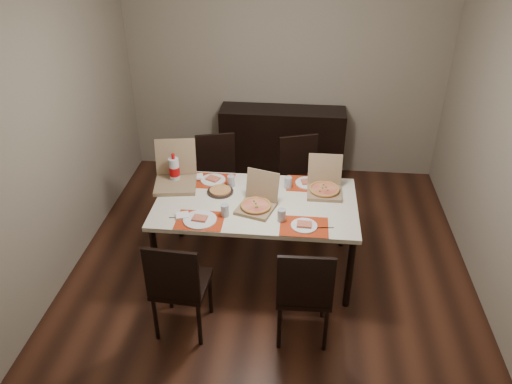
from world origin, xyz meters
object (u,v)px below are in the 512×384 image
chair_far_left (217,174)px  soda_bottle (174,170)px  chair_far_right (300,176)px  dip_bowl (263,192)px  dining_table (256,208)px  chair_near_right (304,291)px  pizza_box_center (257,203)px  chair_near_left (178,284)px  sideboard (282,144)px

chair_far_left → soda_bottle: (-0.29, -0.61, 0.36)m
chair_far_right → dip_bowl: chair_far_right is taller
dining_table → chair_near_right: 0.99m
dining_table → pizza_box_center: pizza_box_center is taller
chair_near_right → chair_far_right: size_ratio=1.00×
chair_near_right → dip_bowl: 1.12m
chair_far_right → pizza_box_center: (-0.37, -1.04, 0.29)m
chair_near_left → pizza_box_center: bearing=55.2°
dining_table → dip_bowl: bearing=70.5°
chair_near_right → sideboard: bearing=96.7°
chair_near_right → pizza_box_center: size_ratio=2.29×
dining_table → soda_bottle: size_ratio=6.04×
chair_near_left → pizza_box_center: (0.54, 0.78, 0.29)m
pizza_box_center → dip_bowl: 0.26m
dining_table → soda_bottle: soda_bottle is taller
soda_bottle → chair_near_left: bearing=-76.4°
chair_near_left → soda_bottle: size_ratio=3.12×
chair_far_right → soda_bottle: soda_bottle is taller
chair_near_right → chair_far_left: same height
sideboard → dining_table: bearing=-94.4°
dip_bowl → soda_bottle: soda_bottle is taller
dining_table → chair_far_left: chair_far_left is taller
sideboard → soda_bottle: (-0.94, -1.56, 0.43)m
chair_near_left → chair_far_right: 2.03m
chair_near_right → soda_bottle: (-1.26, 1.13, 0.36)m
dining_table → dip_bowl: (0.05, 0.15, 0.08)m
dip_bowl → chair_near_left: bearing=-119.0°
chair_far_left → sideboard: bearing=55.7°
chair_near_right → chair_far_right: same height
chair_far_right → pizza_box_center: 1.14m
chair_far_left → soda_bottle: soda_bottle is taller
chair_near_right → dip_bowl: (-0.40, 1.01, 0.25)m
dining_table → chair_far_right: (0.39, 0.93, -0.17)m
dining_table → chair_near_left: 1.04m
chair_near_right → dip_bowl: size_ratio=8.48×
chair_near_right → dip_bowl: chair_near_right is taller
chair_far_right → dip_bowl: bearing=-113.1°
chair_far_right → dip_bowl: size_ratio=8.48×
sideboard → soda_bottle: soda_bottle is taller
chair_near_left → chair_far_right: bearing=63.4°
dining_table → chair_near_right: bearing=-62.1°
sideboard → pizza_box_center: (-0.12, -1.94, 0.35)m
dining_table → soda_bottle: bearing=161.2°
pizza_box_center → soda_bottle: size_ratio=1.36×
dip_bowl → dining_table: bearing=-109.5°
chair_near_left → soda_bottle: bearing=103.6°
pizza_box_center → soda_bottle: 0.91m
sideboard → soda_bottle: size_ratio=5.03×
chair_near_left → chair_near_right: (0.98, 0.02, 0.00)m
pizza_box_center → dip_bowl: bearing=82.7°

